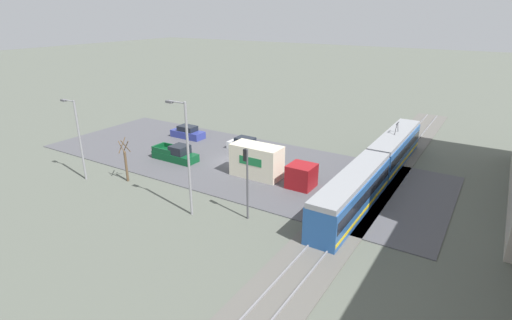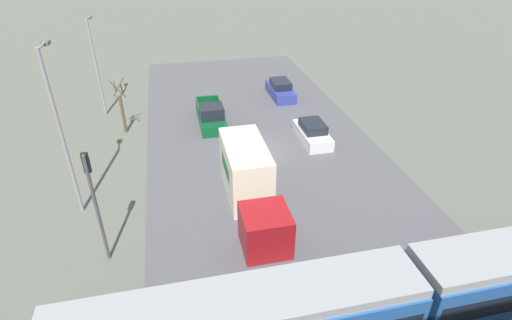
{
  "view_description": "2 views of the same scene",
  "coord_description": "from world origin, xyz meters",
  "px_view_note": "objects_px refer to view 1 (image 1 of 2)",
  "views": [
    {
      "loc": [
        34.0,
        24.46,
        15.81
      ],
      "look_at": [
        1.95,
        4.39,
        1.61
      ],
      "focal_mm": 28.0,
      "sensor_mm": 36.0,
      "label": 1
    },
    {
      "loc": [
        6.16,
        24.5,
        14.4
      ],
      "look_at": [
        1.91,
        5.56,
        2.79
      ],
      "focal_mm": 28.0,
      "sensor_mm": 36.0,
      "label": 2
    }
  ],
  "objects_px": {
    "pickup_truck": "(176,154)",
    "street_lamp_near_crossing": "(78,135)",
    "street_tree": "(126,162)",
    "light_rail_tram": "(376,168)",
    "street_lamp_mid_block": "(186,153)",
    "box_truck": "(267,164)",
    "traffic_light_pole": "(247,175)",
    "sedan_car_0": "(245,145)",
    "sedan_car_1": "(188,133)"
  },
  "relations": [
    {
      "from": "traffic_light_pole",
      "to": "sedan_car_0",
      "type": "bearing_deg",
      "value": -146.0
    },
    {
      "from": "traffic_light_pole",
      "to": "street_lamp_near_crossing",
      "type": "relative_size",
      "value": 0.74
    },
    {
      "from": "box_truck",
      "to": "street_lamp_mid_block",
      "type": "bearing_deg",
      "value": -10.13
    },
    {
      "from": "box_truck",
      "to": "traffic_light_pole",
      "type": "distance_m",
      "value": 8.49
    },
    {
      "from": "sedan_car_1",
      "to": "street_tree",
      "type": "xyz_separation_m",
      "value": [
        13.98,
        4.41,
        1.27
      ]
    },
    {
      "from": "sedan_car_0",
      "to": "traffic_light_pole",
      "type": "distance_m",
      "value": 17.17
    },
    {
      "from": "street_tree",
      "to": "street_lamp_near_crossing",
      "type": "xyz_separation_m",
      "value": [
        1.9,
        -4.12,
        2.61
      ]
    },
    {
      "from": "street_tree",
      "to": "street_lamp_near_crossing",
      "type": "distance_m",
      "value": 5.23
    },
    {
      "from": "pickup_truck",
      "to": "street_lamp_near_crossing",
      "type": "height_order",
      "value": "street_lamp_near_crossing"
    },
    {
      "from": "light_rail_tram",
      "to": "box_truck",
      "type": "xyz_separation_m",
      "value": [
        4.51,
        -9.46,
        -0.11
      ]
    },
    {
      "from": "light_rail_tram",
      "to": "street_tree",
      "type": "distance_m",
      "value": 24.19
    },
    {
      "from": "sedan_car_0",
      "to": "street_lamp_near_crossing",
      "type": "xyz_separation_m",
      "value": [
        15.82,
        -8.82,
        3.92
      ]
    },
    {
      "from": "light_rail_tram",
      "to": "sedan_car_1",
      "type": "xyz_separation_m",
      "value": [
        -1.79,
        -25.31,
        -0.97
      ]
    },
    {
      "from": "sedan_car_0",
      "to": "street_lamp_mid_block",
      "type": "distance_m",
      "value": 17.27
    },
    {
      "from": "sedan_car_0",
      "to": "box_truck",
      "type": "bearing_deg",
      "value": 47.13
    },
    {
      "from": "box_truck",
      "to": "street_lamp_near_crossing",
      "type": "distance_m",
      "value": 18.51
    },
    {
      "from": "light_rail_tram",
      "to": "sedan_car_0",
      "type": "height_order",
      "value": "light_rail_tram"
    },
    {
      "from": "box_truck",
      "to": "street_tree",
      "type": "bearing_deg",
      "value": -56.17
    },
    {
      "from": "box_truck",
      "to": "street_tree",
      "type": "distance_m",
      "value": 13.78
    },
    {
      "from": "light_rail_tram",
      "to": "sedan_car_1",
      "type": "bearing_deg",
      "value": -94.05
    },
    {
      "from": "sedan_car_0",
      "to": "street_lamp_near_crossing",
      "type": "height_order",
      "value": "street_lamp_near_crossing"
    },
    {
      "from": "box_truck",
      "to": "sedan_car_0",
      "type": "xyz_separation_m",
      "value": [
        -6.26,
        -6.74,
        -0.9
      ]
    },
    {
      "from": "box_truck",
      "to": "street_tree",
      "type": "relative_size",
      "value": 1.99
    },
    {
      "from": "box_truck",
      "to": "sedan_car_1",
      "type": "distance_m",
      "value": 17.08
    },
    {
      "from": "box_truck",
      "to": "traffic_light_pole",
      "type": "relative_size",
      "value": 1.48
    },
    {
      "from": "pickup_truck",
      "to": "street_tree",
      "type": "xyz_separation_m",
      "value": [
        6.82,
        -0.11,
        1.24
      ]
    },
    {
      "from": "light_rail_tram",
      "to": "street_lamp_mid_block",
      "type": "xyz_separation_m",
      "value": [
        14.11,
        -11.17,
        3.66
      ]
    },
    {
      "from": "pickup_truck",
      "to": "sedan_car_0",
      "type": "xyz_separation_m",
      "value": [
        -7.11,
        4.59,
        -0.06
      ]
    },
    {
      "from": "sedan_car_0",
      "to": "street_lamp_mid_block",
      "type": "relative_size",
      "value": 0.45
    },
    {
      "from": "box_truck",
      "to": "traffic_light_pole",
      "type": "height_order",
      "value": "traffic_light_pole"
    },
    {
      "from": "pickup_truck",
      "to": "sedan_car_0",
      "type": "bearing_deg",
      "value": 147.17
    },
    {
      "from": "sedan_car_1",
      "to": "box_truck",
      "type": "bearing_deg",
      "value": -111.7
    },
    {
      "from": "street_lamp_near_crossing",
      "to": "street_lamp_mid_block",
      "type": "distance_m",
      "value": 13.87
    },
    {
      "from": "sedan_car_1",
      "to": "street_lamp_near_crossing",
      "type": "distance_m",
      "value": 16.34
    },
    {
      "from": "sedan_car_0",
      "to": "sedan_car_1",
      "type": "relative_size",
      "value": 0.94
    },
    {
      "from": "sedan_car_1",
      "to": "street_tree",
      "type": "distance_m",
      "value": 14.71
    },
    {
      "from": "sedan_car_1",
      "to": "traffic_light_pole",
      "type": "relative_size",
      "value": 0.77
    },
    {
      "from": "pickup_truck",
      "to": "street_lamp_near_crossing",
      "type": "xyz_separation_m",
      "value": [
        8.71,
        -4.23,
        3.85
      ]
    },
    {
      "from": "sedan_car_1",
      "to": "street_lamp_near_crossing",
      "type": "relative_size",
      "value": 0.57
    },
    {
      "from": "box_truck",
      "to": "traffic_light_pole",
      "type": "bearing_deg",
      "value": 19.22
    },
    {
      "from": "box_truck",
      "to": "street_lamp_mid_block",
      "type": "xyz_separation_m",
      "value": [
        9.59,
        -1.71,
        3.77
      ]
    },
    {
      "from": "sedan_car_1",
      "to": "light_rail_tram",
      "type": "bearing_deg",
      "value": -94.05
    },
    {
      "from": "light_rail_tram",
      "to": "street_lamp_near_crossing",
      "type": "distance_m",
      "value": 28.85
    },
    {
      "from": "box_truck",
      "to": "street_lamp_near_crossing",
      "type": "relative_size",
      "value": 1.1
    },
    {
      "from": "street_lamp_near_crossing",
      "to": "street_lamp_mid_block",
      "type": "bearing_deg",
      "value": 89.88
    },
    {
      "from": "traffic_light_pole",
      "to": "street_tree",
      "type": "height_order",
      "value": "traffic_light_pole"
    },
    {
      "from": "light_rail_tram",
      "to": "street_lamp_mid_block",
      "type": "bearing_deg",
      "value": -38.37
    },
    {
      "from": "sedan_car_0",
      "to": "sedan_car_1",
      "type": "distance_m",
      "value": 9.11
    },
    {
      "from": "light_rail_tram",
      "to": "street_tree",
      "type": "height_order",
      "value": "light_rail_tram"
    },
    {
      "from": "light_rail_tram",
      "to": "pickup_truck",
      "type": "bearing_deg",
      "value": -75.53
    }
  ]
}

